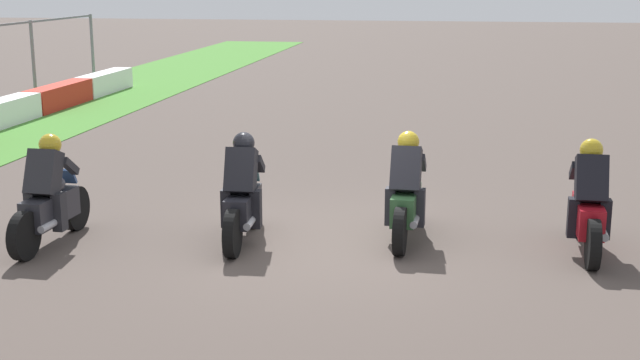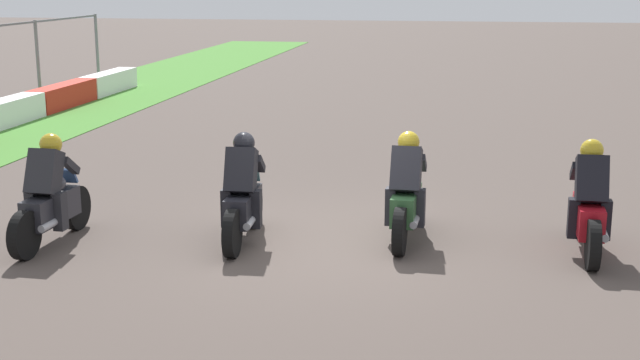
{
  "view_description": "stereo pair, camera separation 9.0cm",
  "coord_description": "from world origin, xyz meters",
  "px_view_note": "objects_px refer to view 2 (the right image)",
  "views": [
    {
      "loc": [
        -11.32,
        -1.76,
        3.58
      ],
      "look_at": [
        -0.09,
        0.08,
        0.9
      ],
      "focal_mm": 48.83,
      "sensor_mm": 36.0,
      "label": 1
    },
    {
      "loc": [
        -11.3,
        -1.85,
        3.58
      ],
      "look_at": [
        -0.09,
        0.08,
        0.9
      ],
      "focal_mm": 48.83,
      "sensor_mm": 36.0,
      "label": 2
    }
  ],
  "objects_px": {
    "rider_lane_a": "(589,207)",
    "rider_lane_d": "(50,199)",
    "rider_lane_c": "(243,197)",
    "rider_lane_b": "(407,196)"
  },
  "relations": [
    {
      "from": "rider_lane_d",
      "to": "rider_lane_b",
      "type": "bearing_deg",
      "value": -75.87
    },
    {
      "from": "rider_lane_b",
      "to": "rider_lane_c",
      "type": "height_order",
      "value": "same"
    },
    {
      "from": "rider_lane_c",
      "to": "rider_lane_a",
      "type": "bearing_deg",
      "value": -89.19
    },
    {
      "from": "rider_lane_c",
      "to": "rider_lane_d",
      "type": "bearing_deg",
      "value": 99.43
    },
    {
      "from": "rider_lane_a",
      "to": "rider_lane_d",
      "type": "bearing_deg",
      "value": 97.7
    },
    {
      "from": "rider_lane_a",
      "to": "rider_lane_d",
      "type": "distance_m",
      "value": 7.2
    },
    {
      "from": "rider_lane_a",
      "to": "rider_lane_b",
      "type": "relative_size",
      "value": 1.0
    },
    {
      "from": "rider_lane_b",
      "to": "rider_lane_c",
      "type": "xyz_separation_m",
      "value": [
        -0.45,
        2.2,
        0.0
      ]
    },
    {
      "from": "rider_lane_c",
      "to": "rider_lane_d",
      "type": "height_order",
      "value": "same"
    },
    {
      "from": "rider_lane_a",
      "to": "rider_lane_d",
      "type": "xyz_separation_m",
      "value": [
        -0.81,
        7.15,
        0.0
      ]
    }
  ]
}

